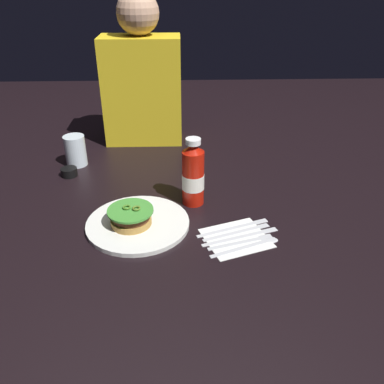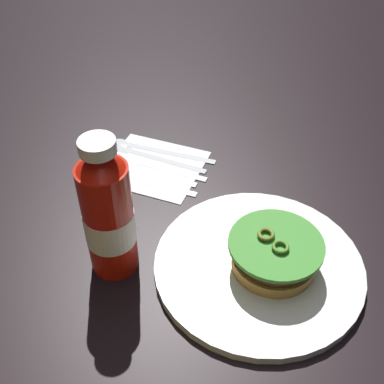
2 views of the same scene
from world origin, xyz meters
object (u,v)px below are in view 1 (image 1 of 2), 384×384
Objects in this scene: ketchup_bottle at (193,175)px; table_knife at (245,235)px; water_glass at (75,151)px; butter_knife at (241,230)px; condiment_cup at (69,172)px; burger_sandwich at (131,216)px; spoon_utensil at (254,243)px; dinner_plate at (138,224)px; fork_utensil at (246,240)px; diner_person at (142,79)px; napkin at (236,238)px; steak_knife at (238,226)px.

ketchup_bottle is 0.98× the size of table_knife.
butter_knife is at bearing -39.43° from water_glass.
ketchup_bottle is 0.25m from table_knife.
water_glass is 0.10m from condiment_cup.
ketchup_bottle is 1.90× the size of water_glass.
spoon_utensil is at bearing -15.74° from burger_sandwich.
ketchup_bottle reaches higher than dinner_plate.
dinner_plate reaches higher than fork_utensil.
ketchup_bottle reaches higher than butter_knife.
fork_utensil is at bearing -57.04° from ketchup_bottle.
burger_sandwich is at bearing 166.01° from fork_utensil.
water_glass is 0.57× the size of butter_knife.
table_knife is at bearing -11.83° from dinner_plate.
burger_sandwich is 0.70× the size of fork_utensil.
fork_utensil is 0.02m from table_knife.
butter_knife is (0.30, -0.03, -0.03)m from burger_sandwich.
table_knife is at bearing -40.27° from water_glass.
condiment_cup is 0.66m from butter_knife.
spoon_utensil is at bearing -65.76° from diner_person.
spoon_utensil is at bearing -67.00° from table_knife.
spoon_utensil is (0.04, -0.03, 0.00)m from napkin.
dinner_plate is 0.69m from diner_person.
condiment_cup is at bearing -95.15° from water_glass.
ketchup_bottle is at bearing 126.46° from table_knife.
table_knife is at bearing 88.25° from fork_utensil.
diner_person reaches higher than water_glass.
fork_utensil is at bearing -79.51° from butter_knife.
water_glass is 0.61× the size of fork_utensil.
ketchup_bottle is 1.09× the size of butter_knife.
condiment_cup is 0.71m from spoon_utensil.
dinner_plate is 0.30m from table_knife.
fork_utensil is (0.31, -0.08, -0.03)m from burger_sandwich.
napkin is at bearing -101.73° from steak_knife.
dinner_plate is 0.48m from water_glass.
dinner_plate is 0.28m from napkin.
burger_sandwich reaches higher than condiment_cup.
dinner_plate is 0.33m from spoon_utensil.
diner_person is at bearing 90.43° from burger_sandwich.
ketchup_bottle is 0.51m from water_glass.
condiment_cup is (-0.25, 0.33, -0.02)m from burger_sandwich.
steak_knife is (-0.01, 0.07, 0.00)m from fork_utensil.
diner_person is (-0.32, 0.70, 0.25)m from table_knife.
butter_knife is at bearing -52.07° from ketchup_bottle.
fork_utensil is at bearing -13.99° from burger_sandwich.
dinner_plate reaches higher than steak_knife.
spoon_utensil is 0.90× the size of steak_knife.
spoon_utensil is (0.58, -0.42, -0.01)m from condiment_cup.
table_knife is (0.00, 0.02, 0.00)m from fork_utensil.
dinner_plate is 1.59× the size of fork_utensil.
burger_sandwich is 1.15× the size of water_glass.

